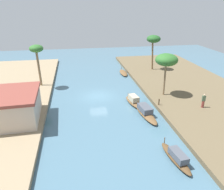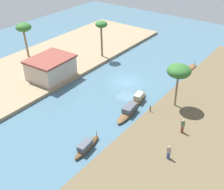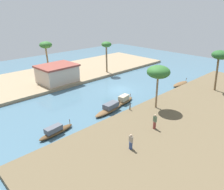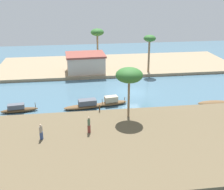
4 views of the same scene
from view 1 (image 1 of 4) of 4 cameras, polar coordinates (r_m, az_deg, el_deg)
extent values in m
plane|color=#476B7F|center=(31.10, -3.61, -0.24)|extent=(71.58, 71.58, 0.00)
cube|color=brown|center=(35.29, 19.90, 1.68)|extent=(43.24, 15.01, 0.49)
ellipsoid|color=brown|center=(28.64, 5.58, -1.89)|extent=(4.15, 1.76, 0.49)
cube|color=tan|center=(28.33, 5.69, -0.84)|extent=(1.76, 1.16, 0.71)
cylinder|color=brown|center=(29.94, 4.22, 0.18)|extent=(0.07, 0.07, 0.45)
ellipsoid|color=brown|center=(19.72, 16.25, -15.52)|extent=(4.43, 1.41, 0.49)
cube|color=#4C515B|center=(19.20, 16.95, -14.84)|extent=(2.00, 1.05, 0.57)
cylinder|color=brown|center=(20.72, 13.58, -11.44)|extent=(0.07, 0.07, 0.59)
ellipsoid|color=brown|center=(40.85, 3.00, 5.83)|extent=(4.18, 1.33, 0.45)
cylinder|color=brown|center=(42.44, 2.53, 7.15)|extent=(0.07, 0.07, 0.56)
ellipsoid|color=brown|center=(25.80, 8.89, -5.00)|extent=(5.29, 1.80, 0.50)
cube|color=#4C515B|center=(25.84, 8.62, -3.51)|extent=(2.31, 1.36, 0.64)
cylinder|color=brown|center=(27.44, 6.96, -2.00)|extent=(0.07, 0.07, 0.55)
cylinder|color=brown|center=(28.62, 22.66, -2.22)|extent=(0.38, 0.38, 0.85)
cube|color=#4C664C|center=(28.33, 22.89, -0.83)|extent=(0.29, 0.43, 0.67)
sphere|color=tan|center=(28.17, 23.03, 0.01)|extent=(0.23, 0.23, 0.23)
cylinder|color=#4C3823|center=(27.66, 12.18, -1.79)|extent=(0.14, 0.14, 0.80)
cylinder|color=#7F6647|center=(30.35, 13.59, 3.89)|extent=(0.25, 0.30, 4.32)
ellipsoid|color=#2D6628|center=(29.60, 14.08, 8.92)|extent=(2.95, 2.95, 1.62)
cylinder|color=brown|center=(42.17, 10.53, 10.05)|extent=(0.31, 0.60, 5.21)
ellipsoid|color=#235623|center=(41.61, 10.84, 14.21)|extent=(2.52, 2.52, 1.38)
cylinder|color=#7F6647|center=(34.74, -18.57, 6.54)|extent=(0.34, 0.43, 5.25)
ellipsoid|color=#2D6628|center=(34.07, -19.21, 11.41)|extent=(2.02, 2.02, 1.11)
cube|color=#C6B29E|center=(25.62, -24.20, -3.03)|extent=(6.34, 5.18, 2.77)
cube|color=brown|center=(25.04, -24.76, 0.15)|extent=(6.72, 5.49, 0.31)
camera|label=2|loc=(26.07, 98.06, 18.79)|focal=47.22mm
camera|label=3|loc=(27.00, 73.61, 8.36)|focal=34.60mm
camera|label=4|loc=(45.53, 56.69, 16.20)|focal=45.89mm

